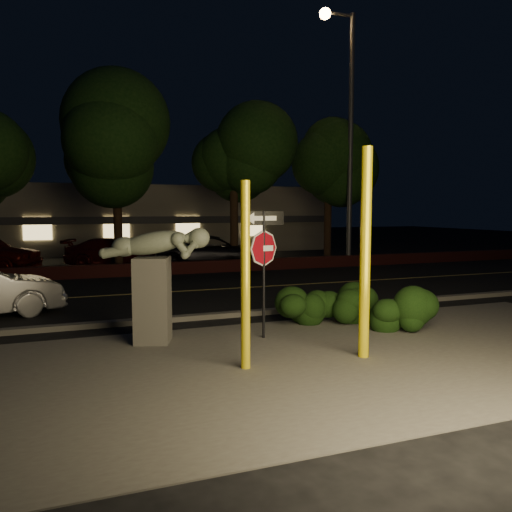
% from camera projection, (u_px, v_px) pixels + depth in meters
% --- Properties ---
extents(ground, '(90.00, 90.00, 0.00)m').
position_uv_depth(ground, '(194.00, 278.00, 19.01)').
color(ground, black).
rests_on(ground, ground).
extents(patio, '(14.00, 6.00, 0.02)m').
position_uv_depth(patio, '(341.00, 358.00, 8.75)').
color(patio, '#4C4944').
rests_on(patio, ground).
extents(road, '(80.00, 8.00, 0.01)m').
position_uv_depth(road, '(216.00, 289.00, 16.21)').
color(road, black).
rests_on(road, ground).
extents(lane_marking, '(80.00, 0.12, 0.00)m').
position_uv_depth(lane_marking, '(216.00, 289.00, 16.21)').
color(lane_marking, tan).
rests_on(lane_marking, road).
extents(curb, '(80.00, 0.25, 0.12)m').
position_uv_depth(curb, '(261.00, 312.00, 12.38)').
color(curb, '#4C4944').
rests_on(curb, ground).
extents(brick_wall, '(40.00, 0.35, 0.50)m').
position_uv_depth(brick_wall, '(187.00, 268.00, 20.20)').
color(brick_wall, '#4D1918').
rests_on(brick_wall, ground).
extents(parking_lot, '(40.00, 12.00, 0.01)m').
position_uv_depth(parking_lot, '(163.00, 260.00, 25.54)').
color(parking_lot, black).
rests_on(parking_lot, ground).
extents(building, '(22.00, 10.20, 4.00)m').
position_uv_depth(building, '(141.00, 218.00, 32.81)').
color(building, '#6D6457').
rests_on(building, ground).
extents(tree_far_b, '(5.20, 5.20, 8.41)m').
position_uv_depth(tree_far_b, '(115.00, 125.00, 20.56)').
color(tree_far_b, black).
rests_on(tree_far_b, ground).
extents(tree_far_c, '(4.80, 4.80, 7.84)m').
position_uv_depth(tree_far_c, '(234.00, 140.00, 21.96)').
color(tree_far_c, black).
rests_on(tree_far_c, ground).
extents(tree_far_d, '(4.40, 4.40, 7.42)m').
position_uv_depth(tree_far_d, '(329.00, 151.00, 24.19)').
color(tree_far_d, black).
rests_on(tree_far_d, ground).
extents(yellow_pole_left, '(0.15, 0.15, 3.07)m').
position_uv_depth(yellow_pole_left, '(245.00, 276.00, 8.02)').
color(yellow_pole_left, yellow).
rests_on(yellow_pole_left, ground).
extents(yellow_pole_right, '(0.18, 0.18, 3.68)m').
position_uv_depth(yellow_pole_right, '(365.00, 254.00, 8.63)').
color(yellow_pole_right, yellow).
rests_on(yellow_pole_right, ground).
extents(signpost, '(0.87, 0.08, 2.57)m').
position_uv_depth(signpost, '(264.00, 249.00, 9.90)').
color(signpost, black).
rests_on(signpost, ground).
extents(sculpture, '(2.09, 1.16, 2.25)m').
position_uv_depth(sculpture, '(154.00, 272.00, 9.64)').
color(sculpture, '#4C4944').
rests_on(sculpture, ground).
extents(hedge_center, '(1.99, 1.07, 0.99)m').
position_uv_depth(hedge_center, '(308.00, 302.00, 11.37)').
color(hedge_center, black).
rests_on(hedge_center, ground).
extents(hedge_right, '(1.65, 1.03, 1.02)m').
position_uv_depth(hedge_right, '(356.00, 301.00, 11.46)').
color(hedge_right, black).
rests_on(hedge_right, ground).
extents(hedge_far_right, '(1.52, 1.03, 1.00)m').
position_uv_depth(hedge_far_right, '(395.00, 309.00, 10.62)').
color(hedge_far_right, black).
rests_on(hedge_far_right, ground).
extents(streetlight, '(1.70, 0.49, 11.30)m').
position_uv_depth(streetlight, '(346.00, 117.00, 22.34)').
color(streetlight, '#46464B').
rests_on(streetlight, ground).
extents(parked_car_darkred, '(4.79, 2.92, 1.30)m').
position_uv_depth(parked_car_darkred, '(116.00, 252.00, 22.66)').
color(parked_car_darkred, '#3F0B0C').
rests_on(parked_car_darkred, ground).
extents(parked_car_dark, '(5.51, 3.41, 1.42)m').
position_uv_depth(parked_car_dark, '(214.00, 252.00, 22.17)').
color(parked_car_dark, black).
rests_on(parked_car_dark, ground).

